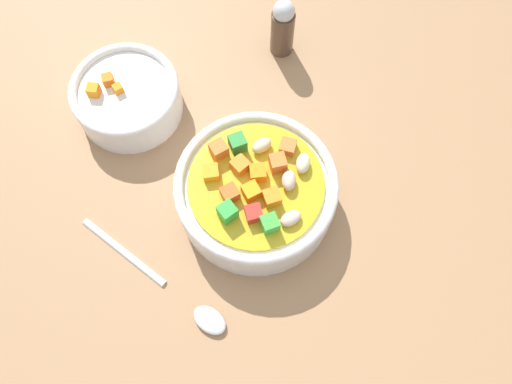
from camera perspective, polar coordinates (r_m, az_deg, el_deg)
The scene contains 5 objects.
ground_plane at distance 60.08cm, azimuth 0.00°, elevation -1.40°, with size 140.00×140.00×2.00cm, color #9E754F.
soup_bowl_main at distance 56.23cm, azimuth 0.01°, elevation 0.10°, with size 17.85×17.85×7.22cm.
spoon at distance 56.64cm, azimuth -9.84°, elevation -10.49°, with size 5.79×20.36×1.02cm.
side_bowl_small at distance 64.46cm, azimuth -14.28°, elevation 10.29°, with size 13.04×13.04×5.54cm.
pepper_shaker at distance 66.80cm, azimuth 3.01°, elevation 18.00°, with size 3.00×3.00×8.44cm.
Camera 1 is at (13.96, 16.04, 55.19)cm, focal length 35.60 mm.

